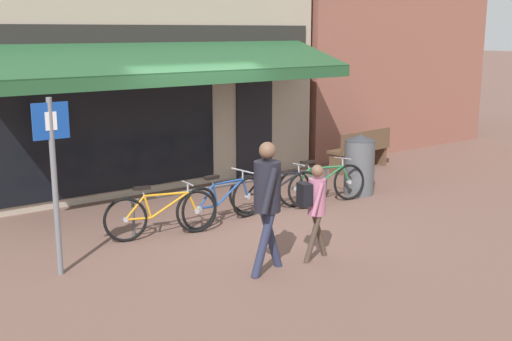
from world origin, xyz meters
TOP-DOWN VIEW (x-y plane):
  - ground_plane at (0.00, 0.00)m, footprint 160.00×160.00m
  - shop_front at (-0.12, 3.97)m, footprint 7.62×4.57m
  - neighbour_building at (6.96, 4.49)m, footprint 6.13×4.00m
  - bike_rack_rail at (0.23, 0.26)m, footprint 3.93×0.04m
  - bicycle_orange at (-1.35, 0.04)m, footprint 1.70×0.56m
  - bicycle_blue at (-0.24, 0.04)m, footprint 1.67×0.52m
  - bicycle_black at (0.88, 0.11)m, footprint 1.62×0.70m
  - bicycle_green at (1.82, 0.02)m, footprint 1.75×0.53m
  - pedestrian_adult at (-0.97, -2.00)m, footprint 0.59×0.53m
  - pedestrian_child at (-0.20, -2.02)m, footprint 0.50×0.30m
  - litter_bin at (2.81, 0.08)m, footprint 0.56×0.56m
  - parking_sign at (-3.09, -0.53)m, footprint 0.44×0.07m
  - park_bench at (4.39, 1.56)m, footprint 1.63×0.56m

SIDE VIEW (x-z plane):
  - ground_plane at x=0.00m, z-range 0.00..0.00m
  - bicycle_black at x=0.88m, z-range -0.05..0.76m
  - bicycle_green at x=1.82m, z-range -0.05..0.75m
  - bicycle_orange at x=-1.35m, z-range -0.05..0.75m
  - bicycle_blue at x=-0.24m, z-range -0.04..0.77m
  - park_bench at x=4.39m, z-range 0.03..0.90m
  - bike_rack_rail at x=0.23m, z-range 0.20..0.77m
  - litter_bin at x=2.81m, z-range 0.00..1.12m
  - pedestrian_child at x=-0.20m, z-range 0.17..1.46m
  - pedestrian_adult at x=-0.97m, z-range 0.19..1.87m
  - parking_sign at x=-3.09m, z-range 0.26..2.47m
  - shop_front at x=-0.12m, z-range -0.01..5.93m
  - neighbour_building at x=6.96m, z-range 0.00..6.93m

